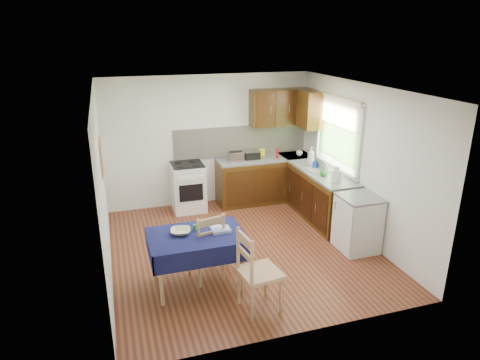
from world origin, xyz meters
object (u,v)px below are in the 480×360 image
object	(u,v)px
dining_table	(197,242)
toaster	(236,157)
sandwich_press	(251,154)
dish_rack	(321,169)
chair_far	(207,245)
chair_near	(256,269)
kettle	(336,175)

from	to	relation	value
dining_table	toaster	distance (m)	2.83
sandwich_press	dish_rack	world-z (taller)	dish_rack
toaster	dish_rack	bearing A→B (deg)	-43.32
dining_table	dish_rack	distance (m)	3.03
chair_far	dish_rack	bearing A→B (deg)	-160.41
chair_near	kettle	xyz separation A→B (m)	(1.99, 1.68, 0.45)
dish_rack	kettle	world-z (taller)	kettle
toaster	chair_far	bearing A→B (deg)	-122.44
chair_near	chair_far	bearing A→B (deg)	17.94
chair_far	kettle	world-z (taller)	kettle
dining_table	kettle	bearing A→B (deg)	32.90
sandwich_press	kettle	bearing A→B (deg)	-43.01
sandwich_press	dining_table	bearing A→B (deg)	-103.76
chair_near	dining_table	bearing A→B (deg)	29.82
dining_table	toaster	xyz separation A→B (m)	(1.30, 2.49, 0.35)
dining_table	sandwich_press	xyz separation A→B (m)	(1.65, 2.60, 0.34)
dining_table	kettle	world-z (taller)	kettle
dish_rack	kettle	xyz separation A→B (m)	(-0.04, -0.61, 0.09)
sandwich_press	kettle	size ratio (longest dim) A/B	1.13
chair_far	sandwich_press	world-z (taller)	sandwich_press
sandwich_press	chair_far	bearing A→B (deg)	-102.06
chair_near	kettle	distance (m)	2.64
dining_table	chair_far	xyz separation A→B (m)	(0.17, 0.10, -0.12)
toaster	sandwich_press	world-z (taller)	toaster
dining_table	dish_rack	size ratio (longest dim) A/B	2.69
chair_near	kettle	world-z (taller)	kettle
chair_far	toaster	world-z (taller)	toaster
dining_table	chair_far	bearing A→B (deg)	44.01
chair_far	chair_near	world-z (taller)	chair_near
dining_table	sandwich_press	distance (m)	3.10
toaster	dining_table	bearing A→B (deg)	-124.62
kettle	toaster	bearing A→B (deg)	128.84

